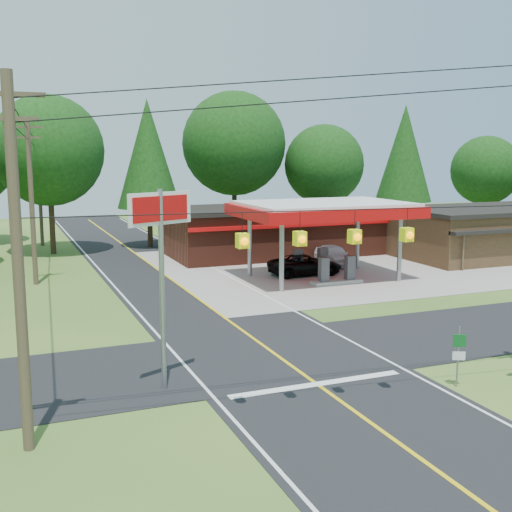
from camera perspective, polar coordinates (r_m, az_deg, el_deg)
name	(u,v)px	position (r m, az deg, el deg)	size (l,w,h in m)	color
ground	(275,355)	(25.80, 1.73, -8.76)	(120.00, 120.00, 0.00)	#3B6222
main_highway	(275,354)	(25.80, 1.73, -8.74)	(8.00, 120.00, 0.02)	black
cross_road	(275,354)	(25.80, 1.73, -8.73)	(70.00, 7.00, 0.02)	black
lane_center_yellow	(275,354)	(25.79, 1.73, -8.71)	(0.15, 110.00, 0.00)	yellow
gas_canopy	(324,212)	(40.34, 6.05, 3.93)	(10.60, 7.40, 4.88)	gray
convenience_store	(274,230)	(49.97, 1.64, 2.29)	(16.40, 7.55, 3.80)	#562418
utility_pole_near_left	(18,261)	(17.67, -20.42, -0.38)	(1.80, 0.30, 10.00)	#473828
utility_pole_far_left	(31,199)	(40.59, -19.34, 4.82)	(1.80, 0.30, 10.00)	#473828
utility_pole_north	(40,190)	(57.64, -18.68, 5.57)	(0.30, 0.30, 9.50)	#473828
overhead_beacons	(328,213)	(18.79, 6.40, 3.80)	(17.04, 2.04, 1.03)	black
treeline_backdrop	(153,158)	(47.68, -9.11, 8.56)	(70.27, 51.59, 13.30)	#332316
suv_car	(305,265)	(41.92, 4.40, -0.80)	(4.84, 4.84, 1.34)	black
sedan_car	(334,255)	(45.70, 6.94, 0.06)	(4.24, 4.24, 1.45)	silver
big_stop_sign	(161,242)	(21.22, -8.44, 1.20)	(2.32, 1.13, 6.79)	gray
route_sign_post	(459,351)	(23.10, 17.57, -8.07)	(0.41, 0.20, 2.14)	gray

